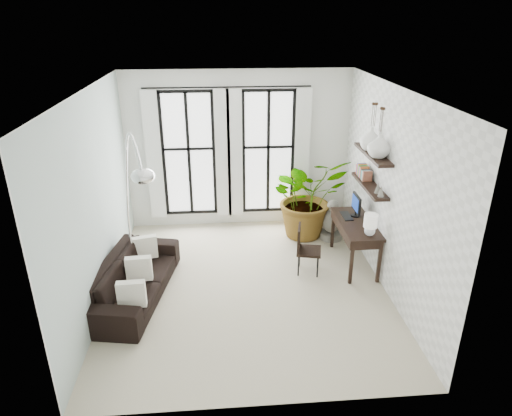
{
  "coord_description": "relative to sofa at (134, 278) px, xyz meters",
  "views": [
    {
      "loc": [
        -0.39,
        -6.41,
        4.2
      ],
      "look_at": [
        0.17,
        0.3,
        1.28
      ],
      "focal_mm": 32.0,
      "sensor_mm": 36.0,
      "label": 1
    }
  ],
  "objects": [
    {
      "name": "wall_back",
      "position": [
        1.8,
        2.63,
        1.27
      ],
      "size": [
        4.5,
        0.0,
        4.5
      ],
      "primitive_type": "plane",
      "rotation": [
        1.57,
        0.0,
        0.0
      ],
      "color": "white",
      "rests_on": "floor"
    },
    {
      "name": "vase_b",
      "position": [
        3.91,
        0.86,
        1.93
      ],
      "size": [
        0.37,
        0.37,
        0.38
      ],
      "primitive_type": "imported",
      "color": "white",
      "rests_on": "shelf_upper"
    },
    {
      "name": "plant",
      "position": [
        3.12,
        1.96,
        0.5
      ],
      "size": [
        1.77,
        1.63,
        1.66
      ],
      "primitive_type": "imported",
      "rotation": [
        0.0,
        0.0,
        0.26
      ],
      "color": "#2D7228",
      "rests_on": "floor"
    },
    {
      "name": "windows",
      "position": [
        1.6,
        2.56,
        1.23
      ],
      "size": [
        3.26,
        0.13,
        2.65
      ],
      "color": "white",
      "rests_on": "wall_back"
    },
    {
      "name": "desk_chair",
      "position": [
        2.82,
        0.53,
        0.16
      ],
      "size": [
        0.49,
        0.49,
        0.86
      ],
      "rotation": [
        0.0,
        0.0,
        -0.22
      ],
      "color": "black",
      "rests_on": "floor"
    },
    {
      "name": "buddha",
      "position": [
        3.59,
        1.74,
        0.01
      ],
      "size": [
        0.46,
        0.46,
        0.82
      ],
      "color": "gray",
      "rests_on": "floor"
    },
    {
      "name": "vase_a",
      "position": [
        3.91,
        0.46,
        1.93
      ],
      "size": [
        0.37,
        0.37,
        0.38
      ],
      "primitive_type": "imported",
      "color": "white",
      "rests_on": "shelf_upper"
    },
    {
      "name": "wall_right",
      "position": [
        4.05,
        0.13,
        1.27
      ],
      "size": [
        0.0,
        5.0,
        5.0
      ],
      "primitive_type": "plane",
      "rotation": [
        1.57,
        0.0,
        -1.57
      ],
      "color": "white",
      "rests_on": "floor"
    },
    {
      "name": "wall_left",
      "position": [
        -0.45,
        0.13,
        1.27
      ],
      "size": [
        0.0,
        5.0,
        5.0
      ],
      "primitive_type": "plane",
      "rotation": [
        1.57,
        0.0,
        1.57
      ],
      "color": "#AFC3BD",
      "rests_on": "floor"
    },
    {
      "name": "arc_lamp",
      "position": [
        0.11,
        0.3,
        1.61
      ],
      "size": [
        0.77,
        0.89,
        2.6
      ],
      "color": "silver",
      "rests_on": "floor"
    },
    {
      "name": "floor",
      "position": [
        1.8,
        0.13,
        -0.33
      ],
      "size": [
        5.0,
        5.0,
        0.0
      ],
      "primitive_type": "plane",
      "color": "#BDB596",
      "rests_on": "ground"
    },
    {
      "name": "ceiling",
      "position": [
        1.8,
        0.13,
        2.87
      ],
      "size": [
        5.0,
        5.0,
        0.0
      ],
      "primitive_type": "plane",
      "color": "white",
      "rests_on": "wall_back"
    },
    {
      "name": "wall_shelves",
      "position": [
        3.91,
        0.75,
        1.39
      ],
      "size": [
        0.25,
        1.3,
        0.6
      ],
      "color": "black",
      "rests_on": "wall_right"
    },
    {
      "name": "desk",
      "position": [
        3.74,
        0.67,
        0.42
      ],
      "size": [
        0.59,
        1.39,
        1.21
      ],
      "color": "black",
      "rests_on": "floor"
    },
    {
      "name": "sofa",
      "position": [
        0.0,
        0.0,
        0.0
      ],
      "size": [
        1.28,
        2.41,
        0.67
      ],
      "primitive_type": "imported",
      "rotation": [
        0.0,
        0.0,
        1.39
      ],
      "color": "black",
      "rests_on": "floor"
    },
    {
      "name": "throw_pillows",
      "position": [
        0.1,
        0.0,
        0.17
      ],
      "size": [
        0.4,
        1.52,
        0.4
      ],
      "color": "white",
      "rests_on": "sofa"
    }
  ]
}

